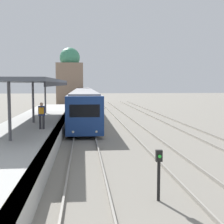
{
  "coord_description": "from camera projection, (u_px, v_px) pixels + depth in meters",
  "views": [
    {
      "loc": [
        -0.08,
        -3.47,
        3.66
      ],
      "look_at": [
        2.05,
        19.6,
        1.58
      ],
      "focal_mm": 50.0,
      "sensor_mm": 36.0,
      "label": 1
    }
  ],
  "objects": [
    {
      "name": "platform_canopy",
      "position": [
        33.0,
        81.0,
        22.51
      ],
      "size": [
        4.0,
        18.35,
        3.13
      ],
      "color": "#4C515B",
      "rests_on": "station_platform"
    },
    {
      "name": "signal_post_near",
      "position": [
        159.0,
        169.0,
        9.71
      ],
      "size": [
        0.2,
        0.21,
        1.62
      ],
      "color": "black",
      "rests_on": "ground_plane"
    },
    {
      "name": "train_near",
      "position": [
        84.0,
        99.0,
        41.89
      ],
      "size": [
        2.54,
        43.88,
        2.99
      ],
      "color": "navy",
      "rests_on": "ground_plane"
    },
    {
      "name": "person_on_platform",
      "position": [
        42.0,
        113.0,
        19.33
      ],
      "size": [
        0.4,
        0.4,
        1.66
      ],
      "color": "#2D2D33",
      "rests_on": "station_platform"
    },
    {
      "name": "distant_domed_building",
      "position": [
        70.0,
        78.0,
        55.84
      ],
      "size": [
        4.68,
        4.68,
        10.13
      ],
      "color": "#89705B",
      "rests_on": "ground_plane"
    }
  ]
}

